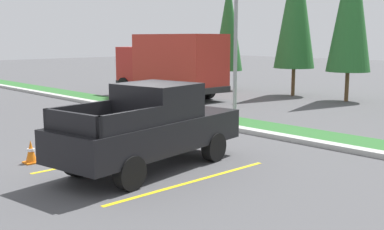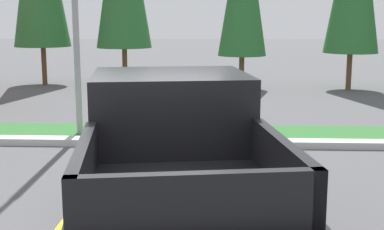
# 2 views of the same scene
# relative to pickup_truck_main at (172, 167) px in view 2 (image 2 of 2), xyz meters

# --- Properties ---
(curb_strip) EXTENTS (56.00, 0.40, 0.15)m
(curb_strip) POSITION_rel_pickup_truck_main_xyz_m (-0.70, 5.21, -0.97)
(curb_strip) COLOR #B2B2AD
(curb_strip) RESTS_ON ground
(grass_median) EXTENTS (56.00, 1.80, 0.06)m
(grass_median) POSITION_rel_pickup_truck_main_xyz_m (-0.70, 6.31, -1.01)
(grass_median) COLOR #2D662D
(grass_median) RESTS_ON ground
(pickup_truck_main) EXTENTS (2.70, 5.46, 2.10)m
(pickup_truck_main) POSITION_rel_pickup_truck_main_xyz_m (0.00, 0.00, 0.00)
(pickup_truck_main) COLOR black
(pickup_truck_main) RESTS_ON ground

